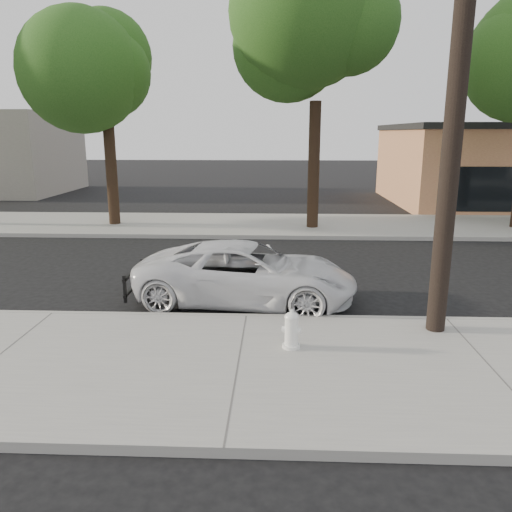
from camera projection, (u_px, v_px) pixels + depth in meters
The scene contains 9 objects.
ground at pixel (252, 290), 12.19m from camera, with size 120.00×120.00×0.00m, color black.
near_sidewalk at pixel (238, 368), 8.00m from camera, with size 90.00×4.40×0.15m, color gray.
far_sidewalk at pixel (262, 225), 20.42m from camera, with size 90.00×5.00×0.15m, color gray.
curb_near at pixel (246, 318), 10.13m from camera, with size 90.00×0.12×0.16m, color #9E9B93.
utility_pole at pixel (458, 74), 8.30m from camera, with size 1.40×0.34×9.00m.
tree_b at pixel (108, 67), 18.76m from camera, with size 4.34×4.20×8.45m.
tree_c at pixel (324, 42), 17.85m from camera, with size 4.96×4.80×9.55m.
police_cruiser at pixel (247, 273), 11.18m from camera, with size 2.26×4.89×1.36m, color silver.
fire_hydrant at pixel (291, 331), 8.51m from camera, with size 0.34×0.31×0.64m.
Camera 1 is at (0.59, -11.62, 3.74)m, focal length 35.00 mm.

